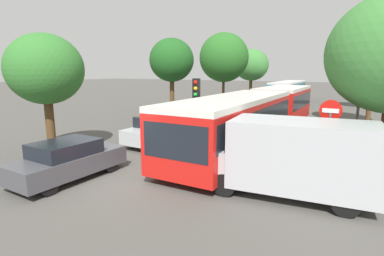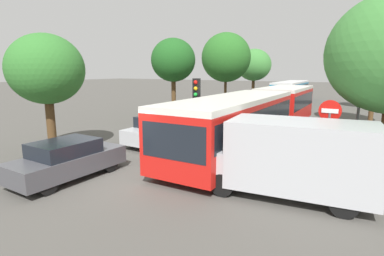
{
  "view_description": "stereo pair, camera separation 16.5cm",
  "coord_description": "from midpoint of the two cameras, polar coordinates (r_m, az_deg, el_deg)",
  "views": [
    {
      "loc": [
        7.02,
        -7.56,
        3.75
      ],
      "look_at": [
        0.2,
        3.81,
        1.2
      ],
      "focal_mm": 28.0,
      "sensor_mm": 36.0,
      "label": 1
    },
    {
      "loc": [
        7.16,
        -7.48,
        3.75
      ],
      "look_at": [
        0.2,
        3.81,
        1.2
      ],
      "focal_mm": 28.0,
      "sensor_mm": 36.0,
      "label": 2
    }
  ],
  "objects": [
    {
      "name": "city_bus_rear",
      "position": [
        39.42,
        18.43,
        6.92
      ],
      "size": [
        3.05,
        11.41,
        2.43
      ],
      "rotation": [
        0.0,
        0.0,
        1.62
      ],
      "color": "teal",
      "rests_on": "ground"
    },
    {
      "name": "tree_left_near",
      "position": [
        14.77,
        -25.74,
        9.95
      ],
      "size": [
        3.27,
        3.27,
        5.34
      ],
      "color": "#51381E",
      "rests_on": "ground"
    },
    {
      "name": "tree_left_mid",
      "position": [
        23.02,
        -3.38,
        12.72
      ],
      "size": [
        3.32,
        3.32,
        6.14
      ],
      "color": "#51381E",
      "rests_on": "ground"
    },
    {
      "name": "tree_right_far",
      "position": [
        34.84,
        32.23,
        9.96
      ],
      "size": [
        3.65,
        3.65,
        6.26
      ],
      "color": "#51381E",
      "rests_on": "ground"
    },
    {
      "name": "articulated_bus",
      "position": [
        17.03,
        13.22,
        3.03
      ],
      "size": [
        3.07,
        17.67,
        2.62
      ],
      "rotation": [
        0.0,
        0.0,
        -1.55
      ],
      "color": "red",
      "rests_on": "ground"
    },
    {
      "name": "queued_car_silver",
      "position": [
        15.61,
        -5.53,
        -0.23
      ],
      "size": [
        1.85,
        4.3,
        1.49
      ],
      "rotation": [
        0.0,
        0.0,
        1.56
      ],
      "color": "#B7BABF",
      "rests_on": "ground"
    },
    {
      "name": "queued_car_navy",
      "position": [
        26.57,
        11.3,
        4.13
      ],
      "size": [
        1.77,
        4.12,
        1.43
      ],
      "rotation": [
        0.0,
        0.0,
        1.56
      ],
      "color": "navy",
      "rests_on": "ground"
    },
    {
      "name": "no_entry_sign",
      "position": [
        10.78,
        24.95,
        -0.14
      ],
      "size": [
        0.7,
        0.08,
        2.82
      ],
      "rotation": [
        0.0,
        0.0,
        -1.57
      ],
      "color": "#56595E",
      "rests_on": "ground"
    },
    {
      "name": "tree_right_mid",
      "position": [
        23.95,
        32.05,
        11.92
      ],
      "size": [
        4.21,
        4.21,
        7.31
      ],
      "color": "#51381E",
      "rests_on": "ground"
    },
    {
      "name": "queued_car_graphite",
      "position": [
        11.35,
        -22.26,
        -5.55
      ],
      "size": [
        1.71,
        3.97,
        1.37
      ],
      "rotation": [
        0.0,
        0.0,
        1.56
      ],
      "color": "#47474C",
      "rests_on": "ground"
    },
    {
      "name": "queued_car_black",
      "position": [
        20.48,
        5.02,
        2.24
      ],
      "size": [
        1.68,
        3.92,
        1.36
      ],
      "rotation": [
        0.0,
        0.0,
        1.56
      ],
      "color": "black",
      "rests_on": "ground"
    },
    {
      "name": "ground_plane",
      "position": [
        11.0,
        -11.1,
        -9.27
      ],
      "size": [
        200.0,
        200.0,
        0.0
      ],
      "primitive_type": "plane",
      "color": "#4F4C47"
    },
    {
      "name": "tree_left_far",
      "position": [
        29.33,
        6.68,
        12.96
      ],
      "size": [
        4.65,
        4.65,
        7.29
      ],
      "color": "#51381E",
      "rests_on": "ground"
    },
    {
      "name": "traffic_light",
      "position": [
        13.88,
        1.18,
        5.71
      ],
      "size": [
        0.37,
        0.39,
        3.4
      ],
      "rotation": [
        0.0,
        0.0,
        -1.33
      ],
      "color": "#56595E",
      "rests_on": "ground"
    },
    {
      "name": "white_van",
      "position": [
        9.42,
        18.9,
        -5.16
      ],
      "size": [
        5.21,
        2.58,
        2.31
      ],
      "rotation": [
        0.0,
        0.0,
        3.27
      ],
      "color": "#B7BABF",
      "rests_on": "ground"
    },
    {
      "name": "direction_sign_post",
      "position": [
        12.79,
        29.56,
        4.17
      ],
      "size": [
        0.1,
        1.4,
        3.6
      ],
      "rotation": [
        0.0,
        0.0,
        3.12
      ],
      "color": "#56595E",
      "rests_on": "ground"
    },
    {
      "name": "tree_left_distant",
      "position": [
        37.96,
        11.84,
        11.66
      ],
      "size": [
        4.15,
        4.15,
        6.35
      ],
      "color": "#51381E",
      "rests_on": "ground"
    }
  ]
}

